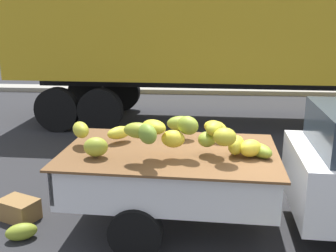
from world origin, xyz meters
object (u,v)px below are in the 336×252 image
at_px(semi_trailer, 249,25).
at_px(fallen_banana_bunch_near_tailgate, 21,232).
at_px(produce_crate, 19,209).
at_px(pickup_truck, 320,171).

distance_m(semi_trailer, fallen_banana_bunch_near_tailgate, 7.29).
bearing_deg(fallen_banana_bunch_near_tailgate, semi_trailer, 60.32).
relative_size(semi_trailer, produce_crate, 23.19).
xyz_separation_m(pickup_truck, fallen_banana_bunch_near_tailgate, (-3.74, -0.40, -0.78)).
distance_m(semi_trailer, produce_crate, 7.00).
bearing_deg(pickup_truck, fallen_banana_bunch_near_tailgate, -171.29).
relative_size(pickup_truck, produce_crate, 9.45).
height_order(semi_trailer, fallen_banana_bunch_near_tailgate, semi_trailer).
xyz_separation_m(pickup_truck, produce_crate, (-4.00, 0.11, -0.74)).
relative_size(semi_trailer, fallen_banana_bunch_near_tailgate, 30.72).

